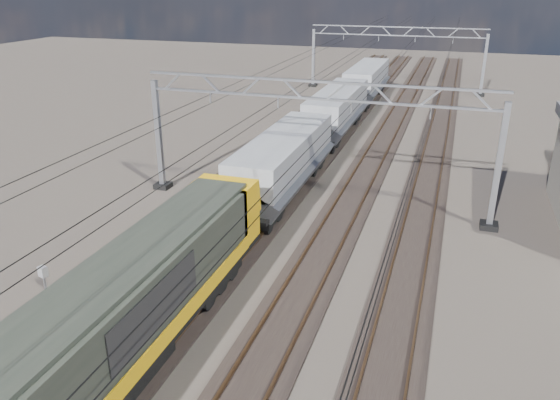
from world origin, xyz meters
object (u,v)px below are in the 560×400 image
(catenary_gantry_mid, at_px, (313,140))
(catenary_gantry_far, at_px, (395,56))
(trackside_cabinet, at_px, (43,273))
(hopper_wagon_lead, at_px, (284,160))
(hopper_wagon_mid, at_px, (337,109))
(locomotive, at_px, (101,334))
(hopper_wagon_third, at_px, (367,80))

(catenary_gantry_mid, height_order, catenary_gantry_far, same)
(catenary_gantry_mid, distance_m, catenary_gantry_far, 36.00)
(catenary_gantry_far, bearing_deg, catenary_gantry_mid, -90.00)
(trackside_cabinet, bearing_deg, hopper_wagon_lead, 80.77)
(catenary_gantry_far, xyz_separation_m, hopper_wagon_mid, (-2.00, -20.75, -1.67))
(locomotive, bearing_deg, hopper_wagon_third, 90.00)
(locomotive, distance_m, hopper_wagon_lead, 17.70)
(catenary_gantry_mid, bearing_deg, hopper_wagon_lead, 152.31)
(catenary_gantry_far, relative_size, locomotive, 0.94)
(catenary_gantry_mid, height_order, trackside_cabinet, catenary_gantry_mid)
(hopper_wagon_third, bearing_deg, trackside_cabinet, -98.52)
(catenary_gantry_far, height_order, hopper_wagon_third, catenary_gantry_far)
(locomotive, relative_size, hopper_wagon_third, 1.62)
(hopper_wagon_lead, bearing_deg, hopper_wagon_mid, 90.00)
(hopper_wagon_mid, bearing_deg, locomotive, -90.00)
(catenary_gantry_mid, relative_size, locomotive, 0.94)
(hopper_wagon_third, bearing_deg, hopper_wagon_mid, -90.00)
(locomotive, bearing_deg, catenary_gantry_far, 87.82)
(hopper_wagon_mid, bearing_deg, hopper_wagon_lead, -90.00)
(locomotive, bearing_deg, hopper_wagon_mid, 90.00)
(hopper_wagon_mid, distance_m, hopper_wagon_third, 14.20)
(hopper_wagon_third, bearing_deg, catenary_gantry_far, 73.02)
(catenary_gantry_far, relative_size, hopper_wagon_mid, 1.53)
(catenary_gantry_mid, xyz_separation_m, locomotive, (-2.00, -16.65, -1.58))
(hopper_wagon_lead, xyz_separation_m, trackside_cabinet, (-6.22, -13.12, -1.44))
(catenary_gantry_far, bearing_deg, hopper_wagon_third, -106.98)
(hopper_wagon_lead, relative_size, hopper_wagon_third, 1.00)
(hopper_wagon_lead, relative_size, trackside_cabinet, 12.29)
(hopper_wagon_mid, bearing_deg, hopper_wagon_third, 90.00)
(trackside_cabinet, bearing_deg, catenary_gantry_far, 96.42)
(hopper_wagon_lead, xyz_separation_m, hopper_wagon_third, (0.00, 28.40, 0.00))
(catenary_gantry_mid, bearing_deg, hopper_wagon_third, 93.89)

